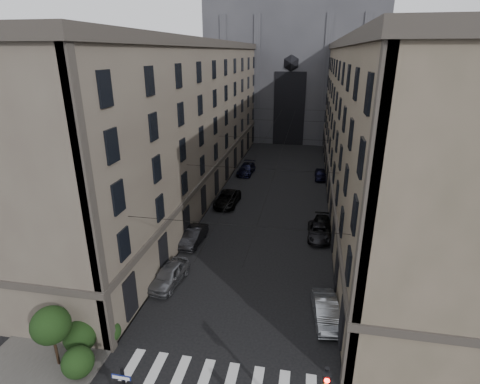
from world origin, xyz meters
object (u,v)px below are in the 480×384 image
Objects in this scene: car_left_midfar at (227,199)px; car_right_midnear at (319,232)px; car_left_near at (169,275)px; car_right_near at (326,311)px; car_right_far at (321,174)px; car_left_midnear at (193,236)px; gothic_tower at (295,50)px; car_left_far at (246,169)px; car_right_midfar at (323,226)px.

car_left_midfar is 12.84m from car_right_midnear.
car_left_near is 1.01× the size of car_right_midnear.
car_left_midfar is 1.21× the size of car_right_near.
car_right_far is at bearing 73.52° from car_left_near.
car_right_near is at bearing -58.26° from car_left_midfar.
gothic_tower is at bearing 86.64° from car_left_midnear.
car_left_near reaches higher than car_left_far.
gothic_tower reaches higher than car_left_near.
car_right_midfar is at bearing 49.98° from car_left_near.
car_left_far is 1.16× the size of car_right_near.
gothic_tower is 63.84m from car_left_near.
car_left_midfar and car_left_far have the same top height.
car_left_midnear is at bearing 97.54° from car_left_near.
car_right_midnear is 1.03× the size of car_right_midfar.
car_right_near is (12.20, -2.15, -0.06)m from car_left_near.
car_right_midnear is at bearing -58.19° from car_left_far.
gothic_tower is 14.02× the size of car_right_far.
car_left_midnear reaches higher than car_right_far.
car_left_far is 1.16× the size of car_right_midfar.
gothic_tower is at bearing 99.92° from car_right_far.
car_left_midfar is 12.56m from car_left_far.
car_left_near is 1.15× the size of car_right_far.
car_left_far is 21.08m from car_right_midfar.
car_right_near reaches higher than car_right_midfar.
car_left_midfar is at bearing 93.05° from car_left_near.
car_left_far reaches higher than car_right_midfar.
car_right_far is (11.10, -0.42, -0.06)m from car_left_far.
gothic_tower reaches higher than car_right_far.
car_left_near is 1.05× the size of car_right_near.
car_left_near is 0.86× the size of car_left_midfar.
gothic_tower is at bearing 88.69° from car_right_near.
car_right_midnear is (5.78, -51.02, -17.15)m from gothic_tower.
car_right_near is 1.00× the size of car_right_midfar.
car_left_midnear reaches higher than car_right_near.
car_left_midnear is 15.29m from car_right_near.
car_right_midnear is (10.67, -19.41, -0.11)m from car_left_far.
car_left_midnear is 0.99× the size of car_right_midnear.
car_left_far is at bearing 120.57° from car_right_midfar.
car_right_near is at bearing -32.95° from car_left_midnear.
car_left_midnear is 12.44m from car_right_midnear.
gothic_tower is 10.56× the size of car_left_midfar.
car_left_midnear is at bearing -94.79° from car_left_midfar.
car_left_midnear is (-0.15, 6.85, -0.05)m from car_left_near.
gothic_tower is 11.03× the size of car_left_far.
gothic_tower is 57.33m from car_left_midnear.
car_left_midfar is 1.17× the size of car_right_midnear.
car_left_far is at bearing 89.86° from car_left_midnear.
car_right_far is at bearing 88.06° from car_right_midnear.
car_left_far is at bearing 176.77° from car_right_far.
car_left_midnear is at bearing -159.79° from car_right_midfar.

